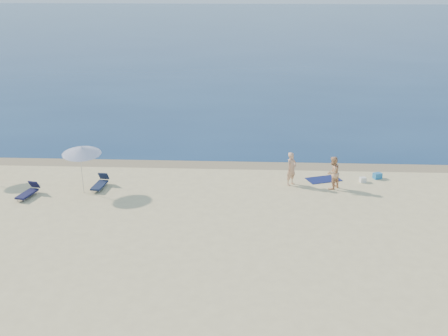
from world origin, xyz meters
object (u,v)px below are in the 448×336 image
at_px(person_left, 291,169).
at_px(person_right, 333,173).
at_px(umbrella_near, 81,151).
at_px(blue_cooler, 377,176).

xyz_separation_m(person_left, person_right, (2.16, -0.45, -0.02)).
bearing_deg(person_left, umbrella_near, 141.10).
bearing_deg(person_left, person_right, -58.75).
bearing_deg(blue_cooler, person_left, 169.46).
bearing_deg(person_left, blue_cooler, -33.30).
relative_size(person_left, blue_cooler, 4.04).
bearing_deg(blue_cooler, umbrella_near, 165.62).
height_order(person_left, person_right, person_left).
bearing_deg(person_right, blue_cooler, 164.86).
height_order(person_left, umbrella_near, umbrella_near).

